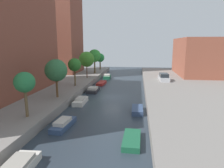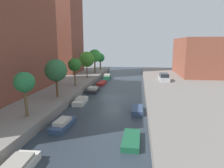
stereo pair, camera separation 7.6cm
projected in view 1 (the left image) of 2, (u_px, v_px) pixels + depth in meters
The scene contains 19 objects.
ground_plane at pixel (112, 97), 31.00m from camera, with size 84.00×84.00×0.00m, color #28333D.
quay_left at pixel (21, 91), 32.81m from camera, with size 20.00×64.00×1.00m, color gray.
quay_right at pixel (216, 97), 28.99m from camera, with size 20.00×64.00×1.00m, color gray.
apartment_tower_far at pixel (57, 21), 49.26m from camera, with size 10.00×9.86×25.22m, color brown.
low_block_right at pixel (200, 57), 46.59m from camera, with size 10.00×15.64×8.36m, color brown.
street_tree_0 at pixel (25, 83), 19.17m from camera, with size 1.99×1.99×4.42m.
street_tree_1 at pixel (56, 70), 26.45m from camera, with size 2.93×2.93×5.08m.
street_tree_2 at pixel (75, 65), 34.04m from camera, with size 2.22×2.22×4.68m.
street_tree_3 at pixel (87, 59), 41.87m from camera, with size 3.18×3.18×5.49m.
street_tree_4 at pixel (95, 56), 49.35m from camera, with size 3.09×3.09×5.76m.
street_tree_5 at pixel (100, 58), 56.49m from camera, with size 2.42×2.42×4.49m.
parked_car at pixel (164, 77), 39.42m from camera, with size 1.87×4.68×1.44m.
moored_boat_left_1 at pixel (63, 124), 19.63m from camera, with size 1.52×3.82×0.86m.
moored_boat_left_2 at pixel (81, 101), 27.62m from camera, with size 1.39×3.57×0.80m.
moored_boat_left_3 at pixel (93, 90), 34.32m from camera, with size 1.71×3.49×0.83m.
moored_boat_left_4 at pixel (101, 83), 40.79m from camera, with size 1.53×3.92×0.51m.
moored_boat_left_5 at pixel (107, 77), 47.87m from camera, with size 1.78×3.64×1.02m.
moored_boat_right_1 at pixel (132, 140), 16.63m from camera, with size 1.48×3.54×0.46m.
moored_boat_right_2 at pixel (137, 110), 24.11m from camera, with size 1.33×3.17×0.55m.
Camera 1 is at (3.87, -29.77, 7.96)m, focal length 32.45 mm.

